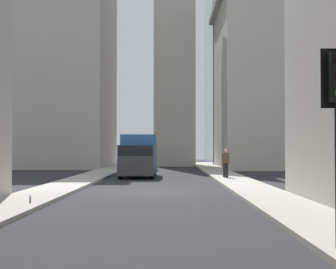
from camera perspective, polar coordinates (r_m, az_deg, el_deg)
The scene contains 10 objects.
ground_plane at distance 22.98m, azimuth -1.58°, elevation -6.36°, with size 135.00×135.00×0.00m, color #262628.
sidewalk_right at distance 23.55m, azimuth -12.65°, elevation -6.03°, with size 90.00×2.20×0.14m, color #A8A399.
sidewalk_left at distance 23.27m, azimuth 9.63°, elevation -6.10°, with size 90.00×2.20×0.14m, color #A8A399.
building_left_far at distance 53.03m, azimuth 11.04°, elevation 6.45°, with size 14.57×10.50×18.52m.
building_right_far at distance 55.87m, azimuth -11.57°, elevation 8.27°, with size 14.81×10.00×22.83m.
church_spire at distance 59.38m, azimuth 0.71°, elevation 13.74°, with size 4.91×4.91×33.73m.
delivery_truck at distance 35.07m, azimuth -3.23°, elevation -2.31°, with size 6.46×2.25×2.84m.
sedan_navy at distance 45.53m, azimuth -2.43°, elevation -3.13°, with size 4.30×1.78×1.42m.
pedestrian at distance 32.44m, azimuth 6.33°, elevation -2.97°, with size 0.26×0.44×1.78m.
discarded_bottle at distance 17.84m, azimuth -14.86°, elevation -6.90°, with size 0.07×0.07×0.27m.
Camera 1 is at (-22.89, -0.73, 1.93)m, focal length 55.66 mm.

